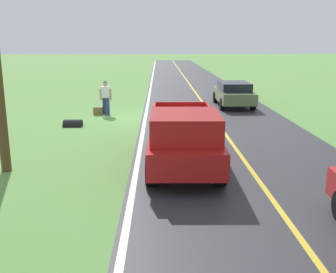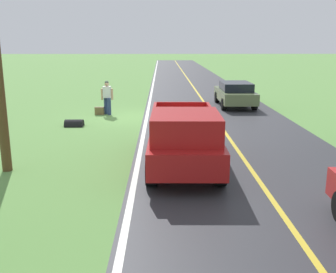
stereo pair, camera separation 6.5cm
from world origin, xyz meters
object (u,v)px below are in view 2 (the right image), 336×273
Objects in this scene: suitcase_carried at (99,111)px; pickup_truck_passing at (184,137)px; sedan_near_oncoming at (235,93)px; hitchhiker_walking at (107,96)px.

suitcase_carried is 0.08× the size of pickup_truck_passing.
sedan_near_oncoming is at bearing -107.60° from pickup_truck_passing.
hitchhiker_walking reaches higher than sedan_near_oncoming.
suitcase_carried is 0.10× the size of sedan_near_oncoming.
sedan_near_oncoming is at bearing -160.34° from hitchhiker_walking.
sedan_near_oncoming is (-7.49, -2.60, 0.55)m from suitcase_carried.
hitchhiker_walking is 7.51m from sedan_near_oncoming.
pickup_truck_passing is at bearing 72.40° from sedan_near_oncoming.
hitchhiker_walking is at bearing -68.73° from pickup_truck_passing.
sedan_near_oncoming is (-7.06, -2.52, -0.23)m from hitchhiker_walking.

